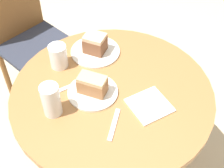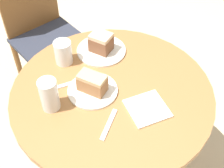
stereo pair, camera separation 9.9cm
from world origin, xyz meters
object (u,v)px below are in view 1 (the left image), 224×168
plate_far (95,51)px  cake_slice_far (95,43)px  plate_near (93,92)px  glass_lemonade (58,57)px  cake_slice_near (92,85)px  glass_water (51,102)px  chair (31,39)px

plate_far → cake_slice_far: bearing=63.4°
plate_near → glass_lemonade: glass_lemonade is taller
cake_slice_near → cake_slice_far: cake_slice_far is taller
glass_lemonade → glass_water: bearing=-130.9°
glass_lemonade → chair: bearing=75.3°
glass_water → plate_far: bearing=24.7°
glass_lemonade → plate_near: bearing=-89.2°
chair → cake_slice_near: bearing=-105.0°
plate_near → plate_far: (0.18, 0.19, 0.00)m
chair → cake_slice_far: chair is taller
plate_near → cake_slice_far: 0.26m
plate_far → glass_water: bearing=-155.3°
cake_slice_far → glass_water: (-0.36, -0.16, 0.01)m
plate_far → chair: bearing=92.7°
plate_far → cake_slice_far: size_ratio=1.93×
plate_near → cake_slice_near: size_ratio=1.59×
plate_near → chair: bearing=79.6°
chair → glass_water: 0.90m
chair → glass_lemonade: 0.67m
chair → cake_slice_near: chair is taller
cake_slice_near → glass_lemonade: glass_lemonade is taller
glass_water → cake_slice_near: bearing=-8.8°
chair → plate_near: bearing=-105.0°
cake_slice_near → cake_slice_far: size_ratio=1.11×
glass_water → glass_lemonade: bearing=49.1°
cake_slice_near → plate_far: bearing=47.4°
plate_near → glass_water: glass_water is taller
plate_near → glass_lemonade: 0.24m
cake_slice_near → cake_slice_far: bearing=47.4°
chair → plate_near: 0.86m
plate_near → glass_lemonade: bearing=90.8°
plate_near → cake_slice_far: cake_slice_far is taller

